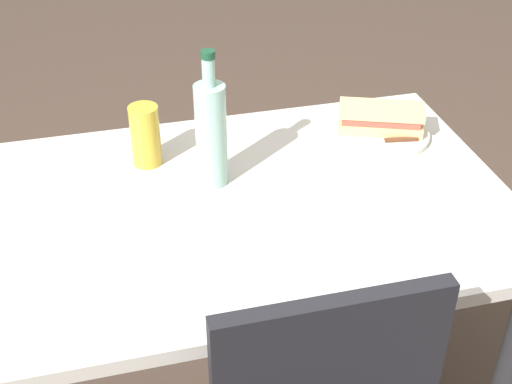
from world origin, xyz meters
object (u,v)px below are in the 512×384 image
Objects in this scene: water_bottle at (211,132)px; plate_near at (379,134)px; dining_table at (256,245)px; beer_glass at (145,135)px; baguette_sandwich_near at (381,118)px; knife_near at (385,141)px.

plate_near is at bearing -167.69° from water_bottle.
beer_glass reaches higher than dining_table.
dining_table is 5.12× the size of baguette_sandwich_near.
beer_glass is at bearing -41.48° from water_bottle.
beer_glass is (0.54, -0.07, 0.05)m from knife_near.
water_bottle is (0.42, 0.04, 0.10)m from knife_near.
plate_near is (-0.35, -0.18, 0.13)m from dining_table.
water_bottle reaches higher than knife_near.
knife_near is 0.55m from beer_glass.
plate_near is 0.78× the size of water_bottle.
dining_table is 0.27m from water_bottle.
plate_near is at bearing 0.00° from baguette_sandwich_near.
knife_near is at bearing 81.21° from baguette_sandwich_near.
baguette_sandwich_near reaches higher than plate_near.
plate_near is 0.04m from baguette_sandwich_near.
plate_near is 1.69× the size of beer_glass.
plate_near is 1.13× the size of baguette_sandwich_near.
water_bottle is 2.16× the size of beer_glass.
knife_near is at bearing 172.54° from beer_glass.
water_bottle is 0.18m from beer_glass.
knife_near is at bearing -158.92° from dining_table.
plate_near is at bearing -98.79° from knife_near.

